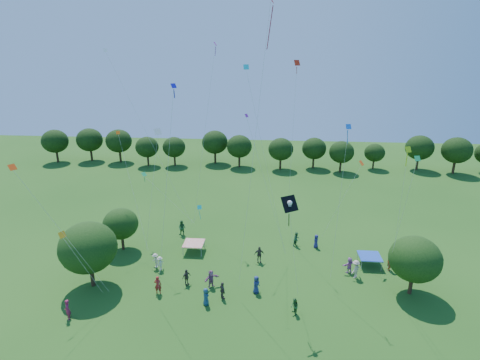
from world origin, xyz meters
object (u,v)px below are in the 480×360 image
(near_tree_north, at_px, (121,224))
(near_tree_west, at_px, (88,248))
(pirate_kite, at_px, (290,205))
(near_tree_east, at_px, (415,259))
(tent_red_stripe, at_px, (194,243))
(tent_blue, at_px, (370,256))
(red_high_kite, at_px, (264,58))

(near_tree_north, bearing_deg, near_tree_west, -91.33)
(near_tree_west, bearing_deg, pirate_kite, -6.62)
(near_tree_east, relative_size, tent_red_stripe, 2.55)
(pirate_kite, bearing_deg, near_tree_west, 173.38)
(tent_blue, bearing_deg, pirate_kite, -137.70)
(near_tree_north, height_order, near_tree_east, near_tree_east)
(tent_blue, relative_size, red_high_kite, 0.09)
(tent_red_stripe, distance_m, pirate_kite, 16.12)
(near_tree_east, xyz_separation_m, tent_red_stripe, (-21.30, 5.86, -2.54))
(tent_red_stripe, distance_m, tent_blue, 18.78)
(near_tree_east, relative_size, red_high_kite, 0.24)
(near_tree_west, bearing_deg, tent_red_stripe, 41.18)
(pirate_kite, bearing_deg, near_tree_east, 16.65)
(near_tree_east, relative_size, tent_blue, 2.55)
(near_tree_north, bearing_deg, red_high_kite, -24.86)
(tent_blue, relative_size, pirate_kite, 0.24)
(tent_red_stripe, xyz_separation_m, pirate_kite, (9.84, -9.29, 8.75))
(pirate_kite, xyz_separation_m, red_high_kite, (-2.24, 1.89, 10.79))
(tent_red_stripe, bearing_deg, near_tree_north, -178.92)
(near_tree_north, xyz_separation_m, red_high_kite, (15.66, -7.25, 17.42))
(red_high_kite, bearing_deg, near_tree_east, 6.42)
(near_tree_west, distance_m, pirate_kite, 19.07)
(near_tree_west, height_order, tent_red_stripe, near_tree_west)
(tent_red_stripe, xyz_separation_m, tent_blue, (18.74, -1.19, 0.00))
(pirate_kite, bearing_deg, tent_blue, 42.30)
(near_tree_west, distance_m, red_high_kite, 22.88)
(tent_red_stripe, bearing_deg, near_tree_east, -15.39)
(near_tree_west, relative_size, near_tree_north, 1.31)
(tent_red_stripe, height_order, tent_blue, same)
(near_tree_north, relative_size, tent_blue, 2.22)
(near_tree_north, relative_size, pirate_kite, 0.54)
(near_tree_north, relative_size, red_high_kite, 0.21)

